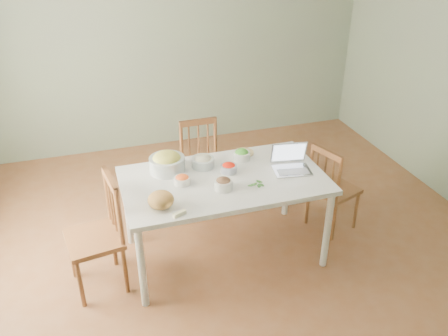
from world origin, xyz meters
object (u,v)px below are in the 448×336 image
object	(u,v)px
chair_far	(204,169)
chair_left	(93,237)
dining_table	(224,217)
laptop	(293,160)
bowl_squash	(167,162)
bread_boule	(161,200)
chair_right	(334,187)

from	to	relation	value
chair_far	chair_left	world-z (taller)	chair_left
dining_table	laptop	size ratio (longest dim) A/B	5.42
chair_far	bowl_squash	distance (m)	0.80
bread_boule	bowl_squash	world-z (taller)	bowl_squash
bowl_squash	laptop	distance (m)	1.08
chair_left	chair_right	distance (m)	2.28
dining_table	bread_boule	xyz separation A→B (m)	(-0.59, -0.27, 0.47)
chair_left	bowl_squash	distance (m)	0.87
chair_far	bread_boule	xyz separation A→B (m)	(-0.62, -1.04, 0.40)
chair_left	bread_boule	xyz separation A→B (m)	(0.54, -0.20, 0.37)
bowl_squash	laptop	xyz separation A→B (m)	(1.03, -0.33, 0.02)
chair_right	bread_boule	world-z (taller)	bread_boule
chair_far	laptop	bearing A→B (deg)	-56.87
laptop	bread_boule	bearing A→B (deg)	-161.06
chair_far	laptop	world-z (taller)	laptop
chair_left	dining_table	bearing A→B (deg)	85.37
bread_boule	chair_far	bearing A→B (deg)	59.30
chair_left	laptop	xyz separation A→B (m)	(1.73, 0.01, 0.41)
laptop	chair_far	bearing A→B (deg)	133.45
chair_right	laptop	distance (m)	0.74
chair_left	chair_right	bearing A→B (deg)	85.91
chair_far	chair_right	world-z (taller)	chair_far
chair_far	chair_right	size ratio (longest dim) A/B	1.06
chair_far	chair_left	size ratio (longest dim) A/B	0.95
chair_left	bowl_squash	bearing A→B (deg)	107.73
chair_far	laptop	xyz separation A→B (m)	(0.57, -0.84, 0.44)
chair_far	chair_right	distance (m)	1.31
bread_boule	laptop	distance (m)	1.21
bowl_squash	chair_left	bearing A→B (deg)	-153.90
chair_right	chair_far	bearing A→B (deg)	39.44
bread_boule	bowl_squash	xyz separation A→B (m)	(0.16, 0.54, 0.02)
chair_left	laptop	distance (m)	1.78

